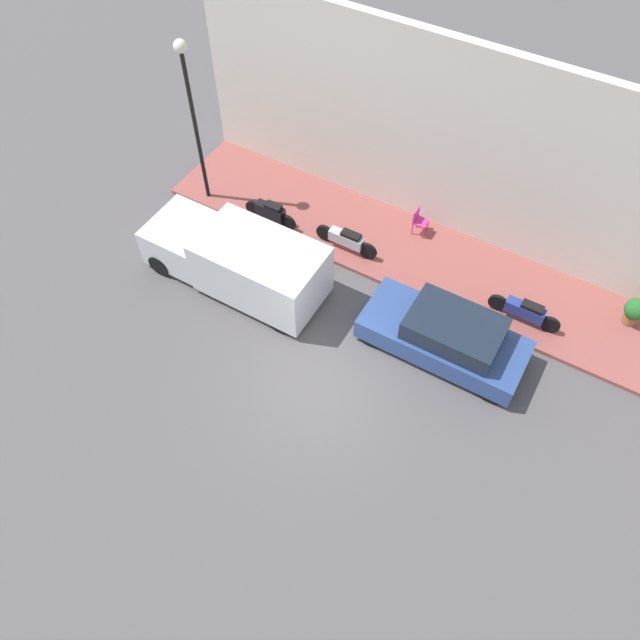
{
  "coord_description": "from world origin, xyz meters",
  "views": [
    {
      "loc": [
        -7.18,
        -4.16,
        13.86
      ],
      "look_at": [
        1.28,
        0.8,
        0.6
      ],
      "focal_mm": 35.0,
      "sensor_mm": 36.0,
      "label": 1
    }
  ],
  "objects_px": {
    "parked_car": "(446,336)",
    "scooter_silver": "(347,239)",
    "delivery_van": "(237,259)",
    "cafe_chair": "(419,220)",
    "motorcycle_black": "(271,212)",
    "streetlamp": "(190,98)",
    "potted_plant": "(635,311)",
    "motorcycle_blue": "(525,311)"
  },
  "relations": [
    {
      "from": "parked_car",
      "to": "scooter_silver",
      "type": "distance_m",
      "value": 4.36
    },
    {
      "from": "delivery_van",
      "to": "cafe_chair",
      "type": "height_order",
      "value": "delivery_van"
    },
    {
      "from": "motorcycle_black",
      "to": "cafe_chair",
      "type": "height_order",
      "value": "cafe_chair"
    },
    {
      "from": "streetlamp",
      "to": "cafe_chair",
      "type": "height_order",
      "value": "streetlamp"
    },
    {
      "from": "parked_car",
      "to": "potted_plant",
      "type": "bearing_deg",
      "value": -50.09
    },
    {
      "from": "streetlamp",
      "to": "motorcycle_blue",
      "type": "bearing_deg",
      "value": -88.35
    },
    {
      "from": "motorcycle_blue",
      "to": "motorcycle_black",
      "type": "xyz_separation_m",
      "value": [
        -0.31,
        7.98,
        0.03
      ]
    },
    {
      "from": "streetlamp",
      "to": "scooter_silver",
      "type": "bearing_deg",
      "value": -87.83
    },
    {
      "from": "scooter_silver",
      "to": "streetlamp",
      "type": "bearing_deg",
      "value": 92.17
    },
    {
      "from": "scooter_silver",
      "to": "cafe_chair",
      "type": "height_order",
      "value": "cafe_chair"
    },
    {
      "from": "streetlamp",
      "to": "potted_plant",
      "type": "distance_m",
      "value": 13.41
    },
    {
      "from": "delivery_van",
      "to": "motorcycle_black",
      "type": "bearing_deg",
      "value": 11.08
    },
    {
      "from": "motorcycle_black",
      "to": "potted_plant",
      "type": "height_order",
      "value": "potted_plant"
    },
    {
      "from": "delivery_van",
      "to": "cafe_chair",
      "type": "distance_m",
      "value": 5.61
    },
    {
      "from": "potted_plant",
      "to": "scooter_silver",
      "type": "bearing_deg",
      "value": 100.89
    },
    {
      "from": "motorcycle_blue",
      "to": "potted_plant",
      "type": "distance_m",
      "value": 2.91
    },
    {
      "from": "streetlamp",
      "to": "cafe_chair",
      "type": "relative_size",
      "value": 6.13
    },
    {
      "from": "potted_plant",
      "to": "cafe_chair",
      "type": "xyz_separation_m",
      "value": [
        0.18,
        6.45,
        0.03
      ]
    },
    {
      "from": "delivery_van",
      "to": "scooter_silver",
      "type": "relative_size",
      "value": 2.63
    },
    {
      "from": "motorcycle_blue",
      "to": "streetlamp",
      "type": "distance_m",
      "value": 10.87
    },
    {
      "from": "delivery_van",
      "to": "motorcycle_blue",
      "type": "xyz_separation_m",
      "value": [
        2.68,
        -7.52,
        -0.43
      ]
    },
    {
      "from": "parked_car",
      "to": "streetlamp",
      "type": "xyz_separation_m",
      "value": [
        1.65,
        8.91,
        3.01
      ]
    },
    {
      "from": "delivery_van",
      "to": "motorcycle_black",
      "type": "height_order",
      "value": "delivery_van"
    },
    {
      "from": "motorcycle_blue",
      "to": "parked_car",
      "type": "bearing_deg",
      "value": 142.59
    },
    {
      "from": "parked_car",
      "to": "delivery_van",
      "type": "height_order",
      "value": "delivery_van"
    },
    {
      "from": "scooter_silver",
      "to": "motorcycle_black",
      "type": "xyz_separation_m",
      "value": [
        -0.2,
        2.54,
        0.03
      ]
    },
    {
      "from": "motorcycle_black",
      "to": "potted_plant",
      "type": "relative_size",
      "value": 2.11
    },
    {
      "from": "delivery_van",
      "to": "streetlamp",
      "type": "relative_size",
      "value": 1.01
    },
    {
      "from": "delivery_van",
      "to": "motorcycle_blue",
      "type": "distance_m",
      "value": 7.99
    },
    {
      "from": "motorcycle_blue",
      "to": "cafe_chair",
      "type": "height_order",
      "value": "cafe_chair"
    },
    {
      "from": "potted_plant",
      "to": "cafe_chair",
      "type": "relative_size",
      "value": 0.98
    },
    {
      "from": "motorcycle_blue",
      "to": "motorcycle_black",
      "type": "bearing_deg",
      "value": 92.22
    },
    {
      "from": "delivery_van",
      "to": "motorcycle_blue",
      "type": "relative_size",
      "value": 2.63
    },
    {
      "from": "scooter_silver",
      "to": "streetlamp",
      "type": "distance_m",
      "value": 5.89
    },
    {
      "from": "motorcycle_black",
      "to": "parked_car",
      "type": "bearing_deg",
      "value": -104.15
    },
    {
      "from": "delivery_van",
      "to": "scooter_silver",
      "type": "height_order",
      "value": "delivery_van"
    },
    {
      "from": "parked_car",
      "to": "motorcycle_black",
      "type": "bearing_deg",
      "value": 75.85
    },
    {
      "from": "delivery_van",
      "to": "streetlamp",
      "type": "height_order",
      "value": "streetlamp"
    },
    {
      "from": "delivery_van",
      "to": "potted_plant",
      "type": "height_order",
      "value": "delivery_van"
    },
    {
      "from": "scooter_silver",
      "to": "motorcycle_blue",
      "type": "xyz_separation_m",
      "value": [
        0.11,
        -5.44,
        -0.0
      ]
    },
    {
      "from": "motorcycle_blue",
      "to": "potted_plant",
      "type": "xyz_separation_m",
      "value": [
        1.42,
        -2.54,
        0.08
      ]
    },
    {
      "from": "cafe_chair",
      "to": "scooter_silver",
      "type": "bearing_deg",
      "value": 138.38
    }
  ]
}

